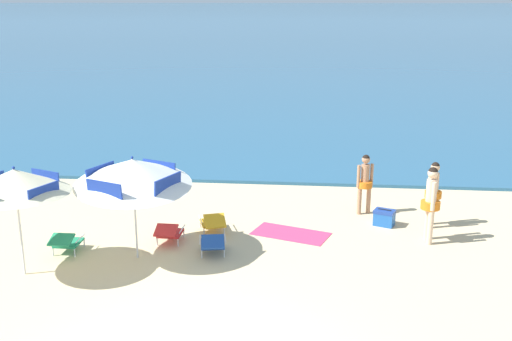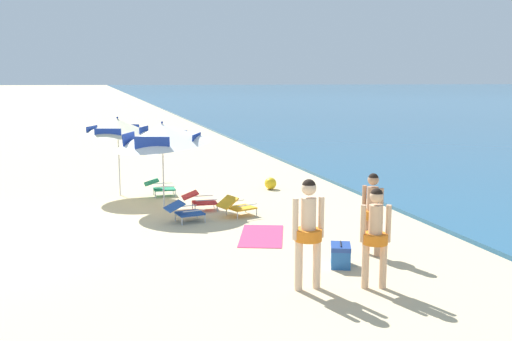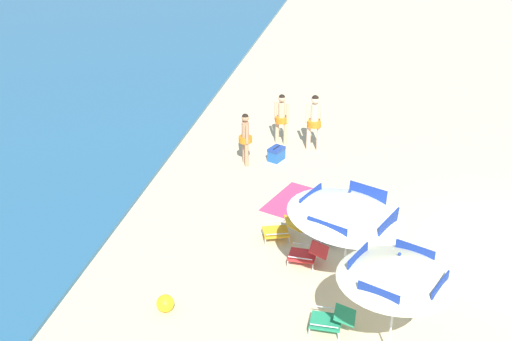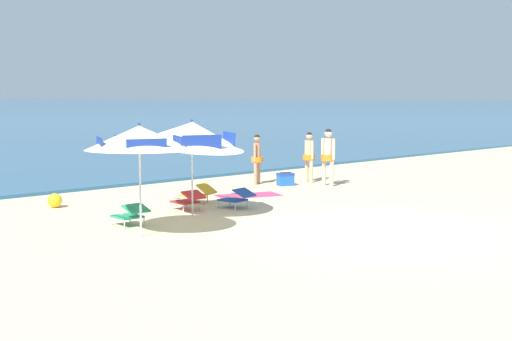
{
  "view_description": "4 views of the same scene",
  "coord_description": "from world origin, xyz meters",
  "px_view_note": "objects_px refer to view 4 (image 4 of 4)",
  "views": [
    {
      "loc": [
        1.76,
        -8.05,
        5.45
      ],
      "look_at": [
        0.4,
        5.95,
        1.48
      ],
      "focal_mm": 42.89,
      "sensor_mm": 36.0,
      "label": 1
    },
    {
      "loc": [
        12.57,
        2.37,
        3.32
      ],
      "look_at": [
        0.01,
        5.91,
        1.23
      ],
      "focal_mm": 39.63,
      "sensor_mm": 36.0,
      "label": 2
    },
    {
      "loc": [
        -13.87,
        3.35,
        8.79
      ],
      "look_at": [
        1.08,
        6.58,
        0.88
      ],
      "focal_mm": 46.56,
      "sensor_mm": 36.0,
      "label": 3
    },
    {
      "loc": [
        -11.26,
        -8.37,
        2.81
      ],
      "look_at": [
        1.9,
        6.06,
        0.64
      ],
      "focal_mm": 46.97,
      "sensor_mm": 36.0,
      "label": 4
    }
  ],
  "objects_px": {
    "person_standing_near_shore": "(328,153)",
    "cooler_box": "(285,179)",
    "beach_ball": "(55,201)",
    "person_standing_beside": "(257,156)",
    "lounge_chair_beside_umbrella": "(237,197)",
    "beach_umbrella_striped_second": "(139,138)",
    "lounge_chair_facing_sea": "(130,214)",
    "person_wading_in": "(309,153)",
    "lounge_chair_spare_folded": "(188,199)",
    "lounge_chair_under_umbrella": "(198,193)",
    "beach_towel": "(248,195)",
    "beach_umbrella_striped_main": "(192,134)"
  },
  "relations": [
    {
      "from": "lounge_chair_facing_sea",
      "to": "person_standing_near_shore",
      "type": "height_order",
      "value": "person_standing_near_shore"
    },
    {
      "from": "cooler_box",
      "to": "beach_towel",
      "type": "xyz_separation_m",
      "value": [
        -2.29,
        -0.81,
        -0.2
      ]
    },
    {
      "from": "cooler_box",
      "to": "beach_ball",
      "type": "bearing_deg",
      "value": 172.69
    },
    {
      "from": "cooler_box",
      "to": "lounge_chair_facing_sea",
      "type": "bearing_deg",
      "value": -161.14
    },
    {
      "from": "person_standing_near_shore",
      "to": "cooler_box",
      "type": "xyz_separation_m",
      "value": [
        -0.9,
        0.98,
        -0.84
      ]
    },
    {
      "from": "beach_umbrella_striped_main",
      "to": "lounge_chair_facing_sea",
      "type": "xyz_separation_m",
      "value": [
        -1.63,
        0.07,
        -1.67
      ]
    },
    {
      "from": "beach_umbrella_striped_second",
      "to": "person_standing_beside",
      "type": "bearing_deg",
      "value": 31.5
    },
    {
      "from": "person_wading_in",
      "to": "lounge_chair_spare_folded",
      "type": "bearing_deg",
      "value": -164.38
    },
    {
      "from": "beach_umbrella_striped_main",
      "to": "lounge_chair_under_umbrella",
      "type": "height_order",
      "value": "beach_umbrella_striped_main"
    },
    {
      "from": "lounge_chair_spare_folded",
      "to": "person_standing_beside",
      "type": "relative_size",
      "value": 0.56
    },
    {
      "from": "person_standing_beside",
      "to": "beach_umbrella_striped_main",
      "type": "bearing_deg",
      "value": -146.66
    },
    {
      "from": "lounge_chair_spare_folded",
      "to": "beach_umbrella_striped_main",
      "type": "bearing_deg",
      "value": -120.49
    },
    {
      "from": "lounge_chair_facing_sea",
      "to": "person_wading_in",
      "type": "bearing_deg",
      "value": 16.81
    },
    {
      "from": "person_standing_beside",
      "to": "cooler_box",
      "type": "xyz_separation_m",
      "value": [
        0.45,
        -0.84,
        -0.72
      ]
    },
    {
      "from": "lounge_chair_beside_umbrella",
      "to": "lounge_chair_facing_sea",
      "type": "xyz_separation_m",
      "value": [
        -3.24,
        -0.23,
        0.0
      ]
    },
    {
      "from": "lounge_chair_under_umbrella",
      "to": "person_wading_in",
      "type": "height_order",
      "value": "person_wading_in"
    },
    {
      "from": "lounge_chair_spare_folded",
      "to": "beach_towel",
      "type": "height_order",
      "value": "lounge_chair_spare_folded"
    },
    {
      "from": "lounge_chair_facing_sea",
      "to": "lounge_chair_beside_umbrella",
      "type": "bearing_deg",
      "value": 4.05
    },
    {
      "from": "person_standing_beside",
      "to": "beach_umbrella_striped_second",
      "type": "bearing_deg",
      "value": -148.5
    },
    {
      "from": "lounge_chair_facing_sea",
      "to": "person_standing_beside",
      "type": "bearing_deg",
      "value": 26.04
    },
    {
      "from": "person_standing_near_shore",
      "to": "lounge_chair_under_umbrella",
      "type": "bearing_deg",
      "value": 179.2
    },
    {
      "from": "person_standing_near_shore",
      "to": "beach_ball",
      "type": "distance_m",
      "value": 8.47
    },
    {
      "from": "person_standing_beside",
      "to": "beach_ball",
      "type": "relative_size",
      "value": 4.35
    },
    {
      "from": "beach_umbrella_striped_second",
      "to": "lounge_chair_facing_sea",
      "type": "relative_size",
      "value": 3.33
    },
    {
      "from": "lounge_chair_under_umbrella",
      "to": "beach_umbrella_striped_second",
      "type": "bearing_deg",
      "value": -142.58
    },
    {
      "from": "person_standing_near_shore",
      "to": "beach_ball",
      "type": "xyz_separation_m",
      "value": [
        -8.2,
        1.92,
        -0.86
      ]
    },
    {
      "from": "lounge_chair_under_umbrella",
      "to": "lounge_chair_spare_folded",
      "type": "distance_m",
      "value": 1.18
    },
    {
      "from": "lounge_chair_beside_umbrella",
      "to": "person_wading_in",
      "type": "distance_m",
      "value": 5.63
    },
    {
      "from": "beach_umbrella_striped_main",
      "to": "person_standing_beside",
      "type": "bearing_deg",
      "value": 33.34
    },
    {
      "from": "lounge_chair_beside_umbrella",
      "to": "person_standing_near_shore",
      "type": "height_order",
      "value": "person_standing_near_shore"
    },
    {
      "from": "beach_umbrella_striped_second",
      "to": "person_standing_beside",
      "type": "xyz_separation_m",
      "value": [
        7.18,
        4.4,
        -1.07
      ]
    },
    {
      "from": "person_standing_beside",
      "to": "beach_towel",
      "type": "bearing_deg",
      "value": -138.2
    },
    {
      "from": "lounge_chair_spare_folded",
      "to": "cooler_box",
      "type": "height_order",
      "value": "lounge_chair_spare_folded"
    },
    {
      "from": "person_standing_near_shore",
      "to": "beach_towel",
      "type": "height_order",
      "value": "person_standing_near_shore"
    },
    {
      "from": "lounge_chair_spare_folded",
      "to": "beach_ball",
      "type": "relative_size",
      "value": 2.42
    },
    {
      "from": "beach_umbrella_striped_second",
      "to": "person_wading_in",
      "type": "xyz_separation_m",
      "value": [
        8.78,
        3.63,
        -1.04
      ]
    },
    {
      "from": "beach_umbrella_striped_second",
      "to": "lounge_chair_under_umbrella",
      "type": "bearing_deg",
      "value": 37.42
    },
    {
      "from": "beach_umbrella_striped_main",
      "to": "cooler_box",
      "type": "distance_m",
      "value": 6.35
    },
    {
      "from": "beach_umbrella_striped_second",
      "to": "person_standing_beside",
      "type": "relative_size",
      "value": 1.82
    },
    {
      "from": "lounge_chair_facing_sea",
      "to": "beach_ball",
      "type": "distance_m",
      "value": 3.39
    },
    {
      "from": "lounge_chair_spare_folded",
      "to": "person_standing_near_shore",
      "type": "bearing_deg",
      "value": 6.62
    },
    {
      "from": "lounge_chair_facing_sea",
      "to": "beach_towel",
      "type": "xyz_separation_m",
      "value": [
        4.9,
        1.64,
        -0.27
      ]
    },
    {
      "from": "lounge_chair_facing_sea",
      "to": "lounge_chair_spare_folded",
      "type": "xyz_separation_m",
      "value": [
        2.13,
        0.78,
        -0.0
      ]
    },
    {
      "from": "beach_umbrella_striped_second",
      "to": "beach_towel",
      "type": "bearing_deg",
      "value": 27.27
    },
    {
      "from": "person_standing_near_shore",
      "to": "beach_ball",
      "type": "height_order",
      "value": "person_standing_near_shore"
    },
    {
      "from": "person_standing_near_shore",
      "to": "person_standing_beside",
      "type": "height_order",
      "value": "person_standing_near_shore"
    },
    {
      "from": "person_standing_near_shore",
      "to": "cooler_box",
      "type": "relative_size",
      "value": 3.04
    },
    {
      "from": "lounge_chair_facing_sea",
      "to": "person_wading_in",
      "type": "height_order",
      "value": "person_wading_in"
    },
    {
      "from": "person_standing_beside",
      "to": "lounge_chair_beside_umbrella",
      "type": "bearing_deg",
      "value": -138.79
    },
    {
      "from": "beach_umbrella_striped_second",
      "to": "person_standing_beside",
      "type": "height_order",
      "value": "beach_umbrella_striped_second"
    }
  ]
}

